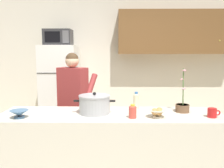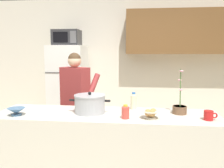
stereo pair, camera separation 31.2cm
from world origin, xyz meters
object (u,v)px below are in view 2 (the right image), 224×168
(empty_bowl, at_px, (16,111))
(bottle_near_edge, at_px, (125,112))
(refrigerator, at_px, (68,91))
(microwave, at_px, (67,38))
(bread_bowl, at_px, (151,114))
(coffee_mug, at_px, (209,115))
(person_near_pot, at_px, (76,95))
(potted_orchid, at_px, (180,108))
(cooking_pot, at_px, (90,104))
(bottle_mid_counter, at_px, (134,101))

(empty_bowl, bearing_deg, bottle_near_edge, 0.79)
(refrigerator, height_order, bottle_near_edge, refrigerator)
(microwave, xyz_separation_m, bread_bowl, (1.45, -1.97, -0.86))
(refrigerator, bearing_deg, coffee_mug, -44.57)
(person_near_pot, bearing_deg, bottle_near_edge, -50.81)
(potted_orchid, bearing_deg, refrigerator, 135.03)
(microwave, bearing_deg, person_near_pot, -67.76)
(refrigerator, xyz_separation_m, microwave, (0.00, -0.02, 0.99))
(cooking_pot, relative_size, coffee_mug, 3.44)
(refrigerator, bearing_deg, bottle_near_edge, -59.34)
(coffee_mug, height_order, bottle_near_edge, bottle_near_edge)
(refrigerator, distance_m, coffee_mug, 2.83)
(bread_bowl, distance_m, empty_bowl, 1.40)
(person_near_pot, relative_size, bottle_mid_counter, 7.89)
(cooking_pot, height_order, bottle_near_edge, cooking_pot)
(person_near_pot, height_order, potted_orchid, person_near_pot)
(coffee_mug, relative_size, bottle_near_edge, 0.92)
(empty_bowl, bearing_deg, person_near_pot, 68.15)
(refrigerator, relative_size, microwave, 3.53)
(empty_bowl, height_order, bottle_near_edge, bottle_near_edge)
(bottle_near_edge, bearing_deg, coffee_mug, 2.62)
(bottle_near_edge, distance_m, bottle_mid_counter, 0.42)
(coffee_mug, distance_m, bottle_near_edge, 0.82)
(bottle_mid_counter, bearing_deg, bread_bowl, -64.62)
(microwave, bearing_deg, bread_bowl, -53.68)
(microwave, xyz_separation_m, empty_bowl, (0.05, -2.01, -0.87))
(empty_bowl, xyz_separation_m, bottle_near_edge, (1.14, 0.02, 0.02))
(coffee_mug, height_order, bottle_mid_counter, bottle_mid_counter)
(microwave, relative_size, person_near_pot, 0.31)
(coffee_mug, bearing_deg, potted_orchid, 138.48)
(cooking_pot, distance_m, empty_bowl, 0.77)
(microwave, distance_m, bottle_near_edge, 2.48)
(empty_bowl, relative_size, potted_orchid, 0.38)
(person_near_pot, distance_m, coffee_mug, 1.82)
(bottle_near_edge, height_order, potted_orchid, potted_orchid)
(bottle_near_edge, distance_m, potted_orchid, 0.62)
(microwave, xyz_separation_m, bottle_mid_counter, (1.27, -1.59, -0.82))
(person_near_pot, xyz_separation_m, bread_bowl, (1.02, -0.91, 0.00))
(empty_bowl, relative_size, bottle_mid_counter, 0.93)
(refrigerator, distance_m, potted_orchid, 2.50)
(bread_bowl, bearing_deg, person_near_pot, 138.10)
(cooking_pot, bearing_deg, coffee_mug, -6.73)
(microwave, xyz_separation_m, potted_orchid, (1.77, -1.74, -0.85))
(empty_bowl, bearing_deg, cooking_pot, 14.77)
(bread_bowl, bearing_deg, potted_orchid, 36.26)
(refrigerator, relative_size, potted_orchid, 3.51)
(person_near_pot, xyz_separation_m, empty_bowl, (-0.38, -0.95, -0.00))
(coffee_mug, height_order, potted_orchid, potted_orchid)
(refrigerator, bearing_deg, potted_orchid, -44.97)
(refrigerator, distance_m, person_near_pot, 1.17)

